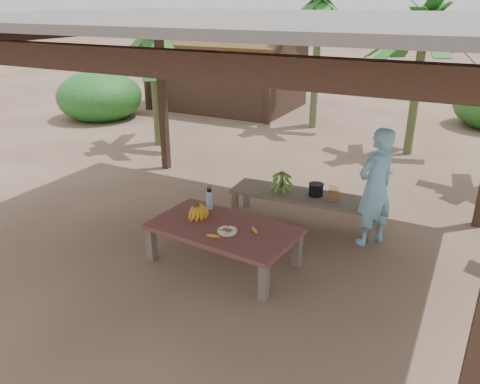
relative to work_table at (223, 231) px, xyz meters
The scene contains 17 objects.
ground 0.56m from the work_table, 88.93° to the left, with size 80.00×80.00×0.00m, color brown.
pavilion 2.37m from the work_table, 91.18° to the left, with size 6.60×5.60×2.95m.
work_table is the anchor object (origin of this frame).
bench 1.64m from the work_table, 72.00° to the left, with size 2.23×0.74×0.45m.
ripe_banana_bunch 0.49m from the work_table, 167.92° to the left, with size 0.30×0.26×0.18m, color yellow, non-canonical shape.
plate 0.19m from the work_table, 43.17° to the right, with size 0.24×0.24×0.04m.
loose_banana_front 0.32m from the work_table, 83.07° to the right, with size 0.04×0.16×0.04m, color yellow.
loose_banana_side 0.42m from the work_table, ahead, with size 0.04×0.14×0.04m, color yellow.
water_flask 0.61m from the work_table, 137.56° to the left, with size 0.09×0.09×0.32m.
green_banana_stalk 1.55m from the work_table, 85.00° to the left, with size 0.28×0.28×0.32m, color #598C2D, non-canonical shape.
cooking_pot 1.73m from the work_table, 68.03° to the left, with size 0.21×0.21×0.18m, color black.
skewer_rack 1.80m from the work_table, 58.74° to the left, with size 0.18×0.08×0.24m, color #A57F47, non-canonical shape.
woman 2.09m from the work_table, 42.29° to the left, with size 0.59×0.39×1.62m, color #6AA9C8.
hut 9.51m from the work_table, 118.27° to the left, with size 4.40×3.43×2.85m.
banana_plant_n 6.31m from the work_table, 77.32° to the left, with size 1.80×1.80×2.97m.
banana_plant_nw 7.60m from the work_table, 100.39° to the left, with size 1.80×1.80×3.39m.
banana_plant_w 5.81m from the work_table, 135.05° to the left, with size 1.80×1.80×2.72m.
Camera 1 is at (2.57, -4.85, 3.07)m, focal length 35.00 mm.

